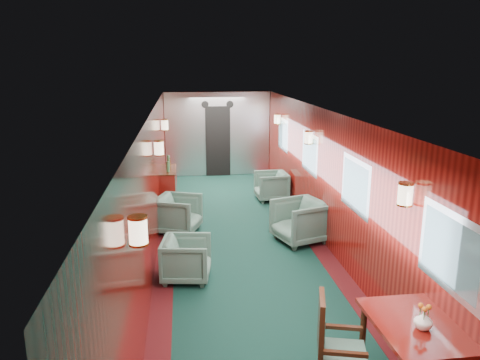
{
  "coord_description": "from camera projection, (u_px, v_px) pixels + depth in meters",
  "views": [
    {
      "loc": [
        -1.0,
        -7.35,
        3.2
      ],
      "look_at": [
        0.0,
        0.7,
        1.15
      ],
      "focal_mm": 35.0,
      "sensor_mm": 36.0,
      "label": 1
    }
  ],
  "objects": [
    {
      "name": "armchair_right_far",
      "position": [
        271.0,
        186.0,
        11.12
      ],
      "size": [
        0.77,
        0.75,
        0.68
      ],
      "primitive_type": "imported",
      "rotation": [
        0.0,
        0.0,
        -1.53
      ],
      "color": "#1A3E37",
      "rests_on": "ground"
    },
    {
      "name": "armchair_left_far",
      "position": [
        178.0,
        214.0,
        8.99
      ],
      "size": [
        1.01,
        1.0,
        0.72
      ],
      "primitive_type": "imported",
      "rotation": [
        0.0,
        0.0,
        1.22
      ],
      "color": "#1A3E37",
      "rests_on": "ground"
    },
    {
      "name": "credenza",
      "position": [
        168.0,
        190.0,
        10.15
      ],
      "size": [
        0.34,
        1.09,
        1.25
      ],
      "color": "#63120D",
      "rests_on": "ground"
    },
    {
      "name": "armchair_left_near",
      "position": [
        187.0,
        259.0,
        7.03
      ],
      "size": [
        0.81,
        0.79,
        0.65
      ],
      "primitive_type": "imported",
      "rotation": [
        0.0,
        0.0,
        1.43
      ],
      "color": "#1A3E37",
      "rests_on": "ground"
    },
    {
      "name": "flower_vase",
      "position": [
        423.0,
        320.0,
        4.28
      ],
      "size": [
        0.22,
        0.22,
        0.17
      ],
      "primitive_type": "imported",
      "rotation": [
        0.0,
        0.0,
        0.4
      ],
      "color": "white",
      "rests_on": "dining_table"
    },
    {
      "name": "dining_table",
      "position": [
        415.0,
        336.0,
        4.42
      ],
      "size": [
        0.78,
        1.1,
        0.82
      ],
      "rotation": [
        0.0,
        0.0,
        0.01
      ],
      "color": "#63120D",
      "rests_on": "ground"
    },
    {
      "name": "windows_right",
      "position": [
        329.0,
        167.0,
        8.04
      ],
      "size": [
        0.02,
        8.6,
        0.8
      ],
      "color": "#ADB0B4",
      "rests_on": "ground"
    },
    {
      "name": "bulkhead",
      "position": [
        218.0,
        135.0,
        13.37
      ],
      "size": [
        2.98,
        0.17,
        2.39
      ],
      "color": "silver",
      "rests_on": "ground"
    },
    {
      "name": "side_chair",
      "position": [
        333.0,
        342.0,
        4.53
      ],
      "size": [
        0.56,
        0.58,
        1.04
      ],
      "rotation": [
        0.0,
        0.0,
        -0.26
      ],
      "color": "#1A3E37",
      "rests_on": "ground"
    },
    {
      "name": "wall_sconces",
      "position": [
        241.0,
        146.0,
        8.08
      ],
      "size": [
        2.97,
        7.97,
        0.25
      ],
      "color": "beige",
      "rests_on": "ground"
    },
    {
      "name": "room",
      "position": [
        245.0,
        162.0,
        7.57
      ],
      "size": [
        12.0,
        12.1,
        2.4
      ],
      "color": "black",
      "rests_on": "ground"
    },
    {
      "name": "armchair_right_near",
      "position": [
        300.0,
        221.0,
        8.5
      ],
      "size": [
        1.07,
        1.06,
        0.78
      ],
      "primitive_type": "imported",
      "rotation": [
        0.0,
        0.0,
        -1.25
      ],
      "color": "#1A3E37",
      "rests_on": "ground"
    }
  ]
}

